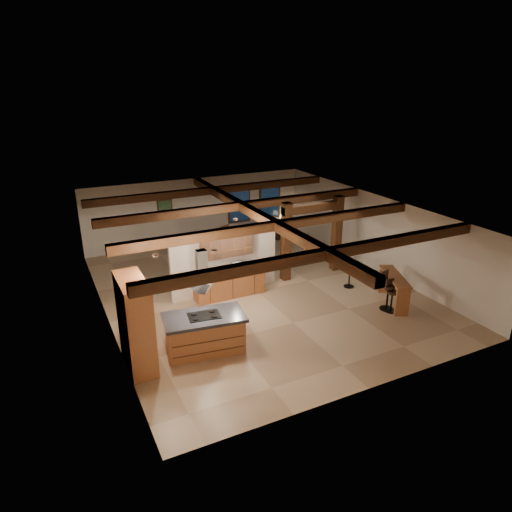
{
  "coord_description": "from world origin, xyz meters",
  "views": [
    {
      "loc": [
        -6.38,
        -12.89,
        6.83
      ],
      "look_at": [
        0.2,
        0.5,
        1.12
      ],
      "focal_mm": 32.0,
      "sensor_mm": 36.0,
      "label": 1
    }
  ],
  "objects_px": {
    "kitchen_island": "(205,333)",
    "bar_counter": "(394,285)",
    "sofa": "(264,231)",
    "dining_table": "(221,258)"
  },
  "relations": [
    {
      "from": "sofa",
      "to": "kitchen_island",
      "type": "bearing_deg",
      "value": 75.03
    },
    {
      "from": "sofa",
      "to": "bar_counter",
      "type": "xyz_separation_m",
      "value": [
        0.71,
        -7.87,
        0.36
      ]
    },
    {
      "from": "kitchen_island",
      "to": "sofa",
      "type": "height_order",
      "value": "kitchen_island"
    },
    {
      "from": "sofa",
      "to": "bar_counter",
      "type": "relative_size",
      "value": 1.09
    },
    {
      "from": "kitchen_island",
      "to": "bar_counter",
      "type": "xyz_separation_m",
      "value": [
        6.49,
        -0.07,
        0.13
      ]
    },
    {
      "from": "dining_table",
      "to": "sofa",
      "type": "relative_size",
      "value": 0.81
    },
    {
      "from": "sofa",
      "to": "bar_counter",
      "type": "distance_m",
      "value": 7.92
    },
    {
      "from": "kitchen_island",
      "to": "dining_table",
      "type": "bearing_deg",
      "value": 63.9
    },
    {
      "from": "dining_table",
      "to": "bar_counter",
      "type": "relative_size",
      "value": 0.88
    },
    {
      "from": "kitchen_island",
      "to": "dining_table",
      "type": "relative_size",
      "value": 1.35
    }
  ]
}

